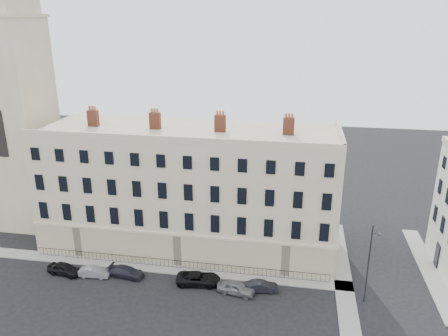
# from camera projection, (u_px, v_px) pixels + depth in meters

# --- Properties ---
(ground) EXTENTS (160.00, 160.00, 0.00)m
(ground) POSITION_uv_depth(u_px,v_px,m) (219.00, 302.00, 45.16)
(ground) COLOR black
(ground) RESTS_ON ground
(terrace) EXTENTS (36.22, 12.22, 17.00)m
(terrace) POSITION_uv_depth(u_px,v_px,m) (189.00, 188.00, 54.77)
(terrace) COLOR #C5B792
(terrace) RESTS_ON ground
(church_tower) EXTENTS (8.00, 8.13, 44.00)m
(church_tower) POSITION_uv_depth(u_px,v_px,m) (12.00, 91.00, 56.88)
(church_tower) COLOR #C5B792
(church_tower) RESTS_ON ground
(pavement_terrace) EXTENTS (48.00, 2.00, 0.12)m
(pavement_terrace) POSITION_uv_depth(u_px,v_px,m) (143.00, 266.00, 51.41)
(pavement_terrace) COLOR gray
(pavement_terrace) RESTS_ON ground
(pavement_east_return) EXTENTS (2.00, 24.00, 0.12)m
(pavement_east_return) POSITION_uv_depth(u_px,v_px,m) (342.00, 271.00, 50.46)
(pavement_east_return) COLOR gray
(pavement_east_return) RESTS_ON ground
(pavement_adjacent) EXTENTS (2.00, 20.00, 0.12)m
(pavement_adjacent) POSITION_uv_depth(u_px,v_px,m) (429.00, 270.00, 50.69)
(pavement_adjacent) COLOR gray
(pavement_adjacent) RESTS_ON ground
(railings) EXTENTS (35.00, 0.04, 0.96)m
(railings) POSITION_uv_depth(u_px,v_px,m) (177.00, 264.00, 50.97)
(railings) COLOR black
(railings) RESTS_ON ground
(car_a) EXTENTS (4.19, 2.17, 1.36)m
(car_a) POSITION_uv_depth(u_px,v_px,m) (65.00, 269.00, 49.78)
(car_a) COLOR black
(car_a) RESTS_ON ground
(car_b) EXTENTS (3.57, 1.41, 1.16)m
(car_b) POSITION_uv_depth(u_px,v_px,m) (94.00, 272.00, 49.36)
(car_b) COLOR gray
(car_b) RESTS_ON ground
(car_c) EXTENTS (4.28, 2.16, 1.19)m
(car_c) POSITION_uv_depth(u_px,v_px,m) (126.00, 272.00, 49.36)
(car_c) COLOR #22222E
(car_c) RESTS_ON ground
(car_d) EXTENTS (5.07, 2.76, 1.35)m
(car_d) POSITION_uv_depth(u_px,v_px,m) (198.00, 279.00, 47.95)
(car_d) COLOR black
(car_d) RESTS_ON ground
(car_e) EXTENTS (4.27, 2.31, 1.38)m
(car_e) POSITION_uv_depth(u_px,v_px,m) (236.00, 288.00, 46.32)
(car_e) COLOR slate
(car_e) RESTS_ON ground
(car_f) EXTENTS (3.71, 1.76, 1.18)m
(car_f) POSITION_uv_depth(u_px,v_px,m) (261.00, 286.00, 46.70)
(car_f) COLOR black
(car_f) RESTS_ON ground
(streetlamp) EXTENTS (0.61, 1.88, 8.80)m
(streetlamp) POSITION_uv_depth(u_px,v_px,m) (369.00, 261.00, 43.54)
(streetlamp) COLOR #323237
(streetlamp) RESTS_ON ground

